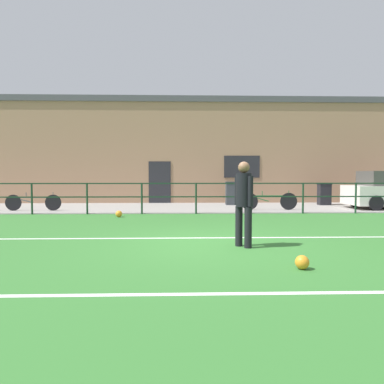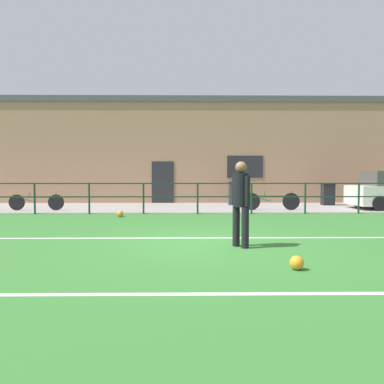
% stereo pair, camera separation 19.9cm
% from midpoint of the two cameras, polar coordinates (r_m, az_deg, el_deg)
% --- Properties ---
extents(ground, '(60.00, 44.00, 0.04)m').
position_cam_midpoint_polar(ground, '(7.90, 1.74, -8.15)').
color(ground, '#33702D').
extents(field_line_touchline, '(36.00, 0.11, 0.00)m').
position_cam_midpoint_polar(field_line_touchline, '(8.67, 1.42, -7.02)').
color(field_line_touchline, white).
rests_on(field_line_touchline, ground).
extents(field_line_hash, '(36.00, 0.11, 0.00)m').
position_cam_midpoint_polar(field_line_hash, '(4.77, 4.22, -15.25)').
color(field_line_hash, white).
rests_on(field_line_hash, ground).
extents(pavement_strip, '(48.00, 5.00, 0.02)m').
position_cam_midpoint_polar(pavement_strip, '(16.32, -0.10, -2.38)').
color(pavement_strip, gray).
rests_on(pavement_strip, ground).
extents(perimeter_fence, '(36.07, 0.07, 1.15)m').
position_cam_midpoint_polar(perimeter_fence, '(13.77, 0.20, -0.26)').
color(perimeter_fence, '#193823').
rests_on(perimeter_fence, ground).
extents(clubhouse_facade, '(28.00, 2.56, 5.37)m').
position_cam_midpoint_polar(clubhouse_facade, '(19.98, -0.42, 6.28)').
color(clubhouse_facade, '#A37A5B').
rests_on(clubhouse_facade, ground).
extents(player_goalkeeper, '(0.32, 0.40, 1.73)m').
position_cam_midpoint_polar(player_goalkeeper, '(7.56, 7.15, -1.02)').
color(player_goalkeeper, black).
rests_on(player_goalkeeper, ground).
extents(soccer_ball_match, '(0.22, 0.22, 0.22)m').
position_cam_midpoint_polar(soccer_ball_match, '(6.09, 15.57, -10.31)').
color(soccer_ball_match, orange).
rests_on(soccer_ball_match, ground).
extents(soccer_ball_spare, '(0.23, 0.23, 0.23)m').
position_cam_midpoint_polar(soccer_ball_spare, '(13.02, -11.55, -3.29)').
color(soccer_ball_spare, orange).
rests_on(soccer_ball_spare, ground).
extents(bicycle_parked_0, '(2.20, 0.04, 0.73)m').
position_cam_midpoint_polar(bicycle_parked_0, '(16.12, -23.45, -1.45)').
color(bicycle_parked_0, black).
rests_on(bicycle_parked_0, pavement_strip).
extents(bicycle_parked_1, '(2.29, 0.04, 0.78)m').
position_cam_midpoint_polar(bicycle_parked_1, '(15.38, 11.32, -1.36)').
color(bicycle_parked_1, black).
rests_on(bicycle_parked_1, pavement_strip).
extents(trash_bin_0, '(0.57, 0.48, 1.09)m').
position_cam_midpoint_polar(trash_bin_0, '(17.69, 5.74, -0.17)').
color(trash_bin_0, '#33383D').
rests_on(trash_bin_0, pavement_strip).
extents(trash_bin_1, '(0.56, 0.48, 1.03)m').
position_cam_midpoint_polar(trash_bin_1, '(18.56, 19.27, -0.27)').
color(trash_bin_1, black).
rests_on(trash_bin_1, pavement_strip).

